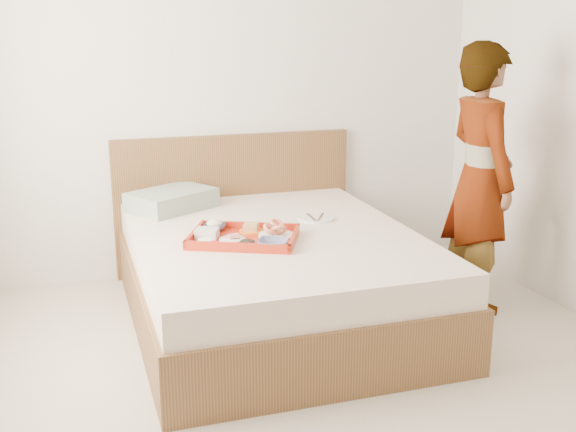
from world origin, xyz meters
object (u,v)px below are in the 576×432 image
at_px(bed, 274,277).
at_px(tray, 244,237).
at_px(dinner_plate, 316,218).
at_px(person, 480,179).

relative_size(bed, tray, 3.51).
bearing_deg(dinner_plate, person, -21.11).
bearing_deg(person, tray, 91.85).
xyz_separation_m(bed, person, (1.23, -0.15, 0.53)).
relative_size(tray, dinner_plate, 2.60).
distance_m(tray, dinner_plate, 0.61).
distance_m(dinner_plate, person, 1.00).
height_order(bed, tray, tray).
bearing_deg(person, dinner_plate, 72.74).
xyz_separation_m(bed, tray, (-0.20, -0.10, 0.29)).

